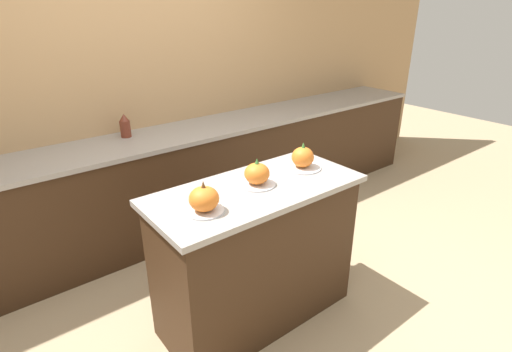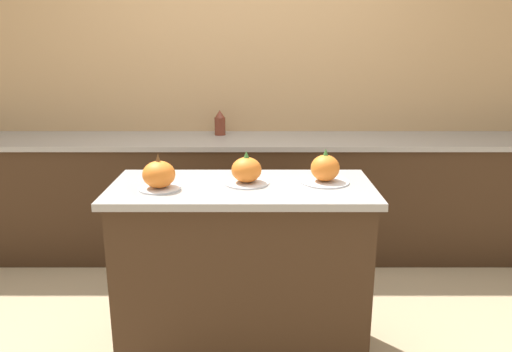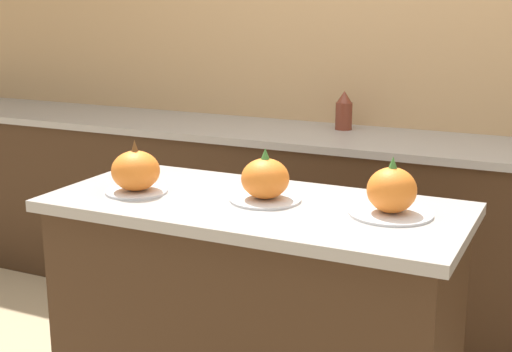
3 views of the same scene
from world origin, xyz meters
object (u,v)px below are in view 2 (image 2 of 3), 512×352
object	(u,v)px
pumpkin_cake_left	(160,176)
bottle_tall	(221,123)
pumpkin_cake_center	(247,171)
pumpkin_cake_right	(326,170)

from	to	relation	value
pumpkin_cake_left	bottle_tall	bearing A→B (deg)	83.17
pumpkin_cake_center	pumpkin_cake_right	size ratio (longest dim) A/B	0.91
bottle_tall	pumpkin_cake_left	bearing A→B (deg)	-96.83
pumpkin_cake_right	bottle_tall	xyz separation A→B (m)	(-0.61, 1.39, 0.00)
pumpkin_cake_left	pumpkin_cake_center	xyz separation A→B (m)	(0.41, 0.09, -0.00)
pumpkin_cake_center	bottle_tall	distance (m)	1.42
pumpkin_cake_left	pumpkin_cake_right	bearing A→B (deg)	8.01
pumpkin_cake_left	pumpkin_cake_center	bearing A→B (deg)	12.61
pumpkin_cake_left	pumpkin_cake_right	size ratio (longest dim) A/B	0.82
pumpkin_cake_left	pumpkin_cake_right	world-z (taller)	same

